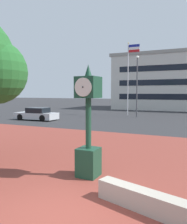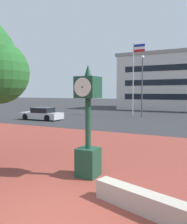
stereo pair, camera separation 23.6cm
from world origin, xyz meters
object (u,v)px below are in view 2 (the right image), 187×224
at_px(car_street_mid, 42,114).
at_px(street_lamp_post, 142,80).
at_px(street_clock, 88,127).
at_px(flagpole_primary, 134,73).

bearing_deg(car_street_mid, street_lamp_post, -53.77).
relative_size(street_clock, street_lamp_post, 0.53).
distance_m(street_clock, flagpole_primary, 22.10).
xyz_separation_m(car_street_mid, flagpole_primary, (7.23, 8.92, 4.63)).
height_order(flagpole_primary, street_lamp_post, flagpole_primary).
bearing_deg(flagpole_primary, street_lamp_post, -53.00).
bearing_deg(street_lamp_post, car_street_mid, -141.88).
bearing_deg(street_clock, car_street_mid, 135.19).
relative_size(street_clock, flagpole_primary, 0.42).
xyz_separation_m(street_clock, car_street_mid, (-12.02, 12.36, -1.09)).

